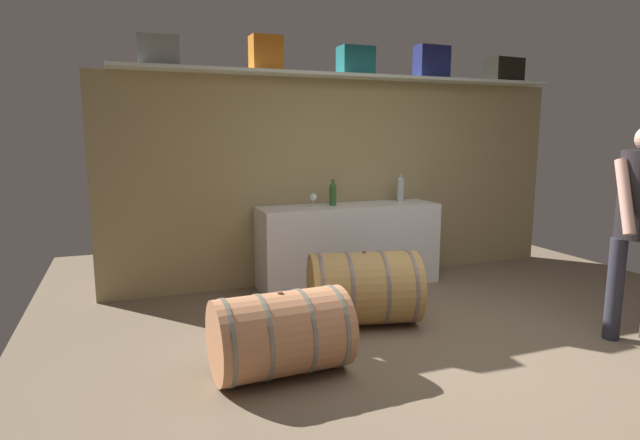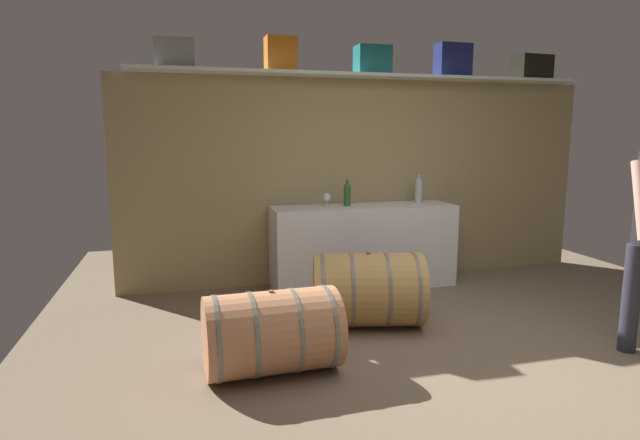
% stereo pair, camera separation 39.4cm
% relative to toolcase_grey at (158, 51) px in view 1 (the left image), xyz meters
% --- Properties ---
extents(ground_plane, '(6.47, 7.96, 0.02)m').
position_rel_toolcase_grey_xyz_m(ground_plane, '(1.96, -1.63, -2.36)').
color(ground_plane, '#74624D').
extents(back_wall_panel, '(5.27, 0.10, 2.19)m').
position_rel_toolcase_grey_xyz_m(back_wall_panel, '(1.96, 0.15, -1.26)').
color(back_wall_panel, '#9B875B').
rests_on(back_wall_panel, ground).
extents(high_shelf_board, '(4.84, 0.40, 0.03)m').
position_rel_toolcase_grey_xyz_m(high_shelf_board, '(1.96, 0.00, -0.15)').
color(high_shelf_board, silver).
rests_on(high_shelf_board, back_wall_panel).
extents(toolcase_grey, '(0.37, 0.20, 0.27)m').
position_rel_toolcase_grey_xyz_m(toolcase_grey, '(0.00, 0.00, 0.00)').
color(toolcase_grey, gray).
rests_on(toolcase_grey, high_shelf_board).
extents(toolcase_orange, '(0.31, 0.22, 0.33)m').
position_rel_toolcase_grey_xyz_m(toolcase_orange, '(1.01, 0.00, 0.03)').
color(toolcase_orange, orange).
rests_on(toolcase_orange, high_shelf_board).
extents(toolcase_teal, '(0.36, 0.24, 0.29)m').
position_rel_toolcase_grey_xyz_m(toolcase_teal, '(1.98, 0.00, 0.01)').
color(toolcase_teal, '#1B7275').
rests_on(toolcase_teal, high_shelf_board).
extents(toolcase_navy, '(0.39, 0.20, 0.35)m').
position_rel_toolcase_grey_xyz_m(toolcase_navy, '(2.91, 0.00, 0.04)').
color(toolcase_navy, navy).
rests_on(toolcase_navy, high_shelf_board).
extents(toolcase_black, '(0.43, 0.28, 0.27)m').
position_rel_toolcase_grey_xyz_m(toolcase_black, '(3.90, 0.00, -0.00)').
color(toolcase_black, black).
rests_on(toolcase_black, high_shelf_board).
extents(work_cabinet, '(1.94, 0.53, 0.87)m').
position_rel_toolcase_grey_xyz_m(work_cabinet, '(1.84, -0.18, -1.92)').
color(work_cabinet, white).
rests_on(work_cabinet, ground).
extents(wine_bottle_green, '(0.07, 0.07, 0.27)m').
position_rel_toolcase_grey_xyz_m(wine_bottle_green, '(1.67, -0.14, -1.36)').
color(wine_bottle_green, '#2D5E29').
rests_on(wine_bottle_green, work_cabinet).
extents(wine_bottle_clear, '(0.08, 0.08, 0.31)m').
position_rel_toolcase_grey_xyz_m(wine_bottle_clear, '(2.51, -0.08, -1.35)').
color(wine_bottle_clear, '#AFC2BF').
rests_on(wine_bottle_clear, work_cabinet).
extents(wine_glass, '(0.08, 0.08, 0.14)m').
position_rel_toolcase_grey_xyz_m(wine_glass, '(1.45, -0.15, -1.40)').
color(wine_glass, white).
rests_on(wine_glass, work_cabinet).
extents(wine_barrel_near, '(1.02, 0.80, 0.63)m').
position_rel_toolcase_grey_xyz_m(wine_barrel_near, '(1.49, -1.29, -2.04)').
color(wine_barrel_near, tan).
rests_on(wine_barrel_near, ground).
extents(wine_barrel_far, '(0.91, 0.60, 0.58)m').
position_rel_toolcase_grey_xyz_m(wine_barrel_far, '(0.56, -1.96, -2.07)').
color(wine_barrel_far, tan).
rests_on(wine_barrel_far, ground).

